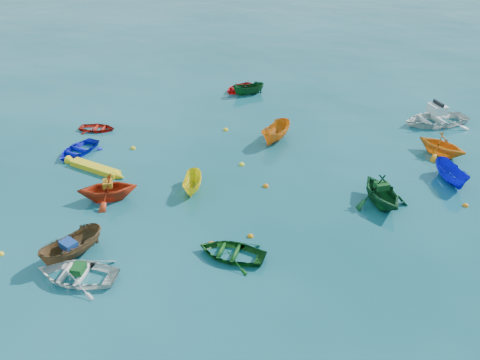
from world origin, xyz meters
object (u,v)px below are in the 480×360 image
Objects in this scene: dinghy_white_near at (78,278)px; motorboat_white at (434,124)px; kayak_yellow at (95,170)px; dinghy_blue_sw at (78,153)px.

motorboat_white reaches higher than dinghy_white_near.
motorboat_white is (13.19, 19.91, 0.00)m from kayak_yellow.
dinghy_blue_sw is at bearing -92.72° from motorboat_white.
kayak_yellow is at bearing -86.47° from motorboat_white.
kayak_yellow is (-7.36, 6.15, 0.00)m from dinghy_white_near.
motorboat_white reaches higher than dinghy_blue_sw.
dinghy_white_near is 9.60m from kayak_yellow.
dinghy_blue_sw is 0.74× the size of kayak_yellow.
dinghy_white_near is 0.82× the size of kayak_yellow.
kayak_yellow is at bearing -27.73° from dinghy_blue_sw.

